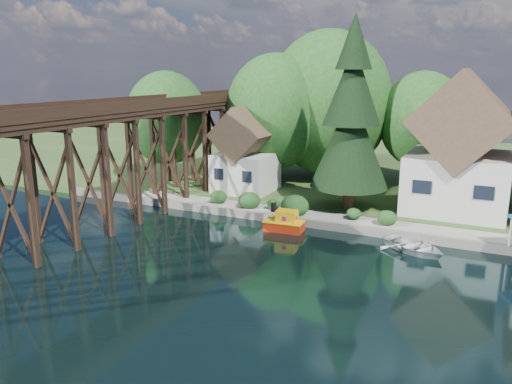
% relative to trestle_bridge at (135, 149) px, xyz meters
% --- Properties ---
extents(ground, '(140.00, 140.00, 0.00)m').
position_rel_trestle_bridge_xyz_m(ground, '(16.00, -5.17, -5.35)').
color(ground, black).
rests_on(ground, ground).
extents(bank, '(140.00, 52.00, 0.50)m').
position_rel_trestle_bridge_xyz_m(bank, '(16.00, 28.83, -5.10)').
color(bank, '#2B4A1D').
rests_on(bank, ground).
extents(seawall, '(60.00, 0.40, 0.62)m').
position_rel_trestle_bridge_xyz_m(seawall, '(20.00, 2.83, -5.04)').
color(seawall, slate).
rests_on(seawall, ground).
extents(promenade, '(50.00, 2.60, 0.06)m').
position_rel_trestle_bridge_xyz_m(promenade, '(22.00, 4.13, -4.82)').
color(promenade, gray).
rests_on(promenade, bank).
extents(trestle_bridge, '(4.12, 44.18, 9.30)m').
position_rel_trestle_bridge_xyz_m(trestle_bridge, '(0.00, 0.00, 0.00)').
color(trestle_bridge, black).
rests_on(trestle_bridge, ground).
extents(house_left, '(7.64, 8.64, 11.02)m').
position_rel_trestle_bridge_xyz_m(house_left, '(23.00, 10.83, -0.21)').
color(house_left, beige).
rests_on(house_left, bank).
extents(shed, '(5.09, 5.40, 7.85)m').
position_rel_trestle_bridge_xyz_m(shed, '(5.00, 9.33, -1.52)').
color(shed, beige).
rests_on(shed, bank).
extents(bg_trees, '(49.90, 13.30, 10.57)m').
position_rel_trestle_bridge_xyz_m(bg_trees, '(17.00, 16.08, 1.94)').
color(bg_trees, '#382314').
rests_on(bg_trees, bank).
extents(shrubs, '(15.76, 2.47, 1.70)m').
position_rel_trestle_bridge_xyz_m(shrubs, '(11.40, 4.09, -4.12)').
color(shrubs, '#1F4318').
rests_on(shrubs, bank).
extents(conifer, '(6.14, 6.14, 15.12)m').
position_rel_trestle_bridge_xyz_m(conifer, '(15.24, 7.23, 2.43)').
color(conifer, '#382314').
rests_on(conifer, bank).
extents(tugboat, '(2.94, 1.75, 2.06)m').
position_rel_trestle_bridge_xyz_m(tugboat, '(12.29, 1.19, -4.73)').
color(tugboat, '#B0250B').
rests_on(tugboat, ground).
extents(boat_white_a, '(5.33, 4.86, 0.90)m').
position_rel_trestle_bridge_xyz_m(boat_white_a, '(21.43, 0.84, -4.90)').
color(boat_white_a, silver).
rests_on(boat_white_a, ground).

